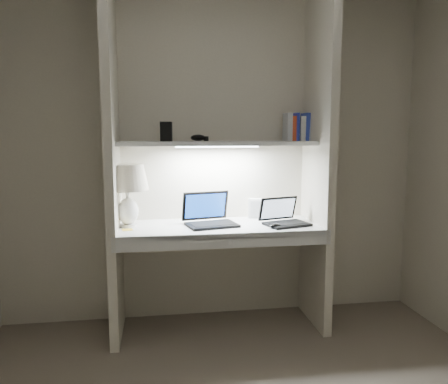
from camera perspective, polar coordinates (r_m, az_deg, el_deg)
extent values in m
cube|color=beige|center=(3.34, -1.32, 4.73)|extent=(3.20, 0.01, 2.50)
cube|color=beige|center=(3.05, -14.39, 4.21)|extent=(0.06, 0.55, 2.50)
cube|color=beige|center=(3.25, 12.23, 4.48)|extent=(0.06, 0.55, 2.50)
cube|color=white|center=(3.14, -0.64, -4.69)|extent=(1.40, 0.55, 0.04)
cube|color=silver|center=(2.89, 0.08, -6.37)|extent=(1.46, 0.03, 0.10)
cube|color=silver|center=(3.16, -0.90, 6.37)|extent=(1.40, 0.36, 0.03)
cube|color=white|center=(3.16, -0.90, 5.98)|extent=(0.60, 0.04, 0.02)
cylinder|color=white|center=(3.15, -12.39, -4.25)|extent=(0.11, 0.11, 0.02)
ellipsoid|color=white|center=(3.13, -12.44, -2.46)|extent=(0.15, 0.15, 0.19)
cylinder|color=white|center=(3.12, -12.50, -0.47)|extent=(0.02, 0.02, 0.08)
sphere|color=#FFD899|center=(3.11, -12.54, 0.99)|extent=(0.04, 0.04, 0.04)
cube|color=black|center=(3.10, -1.59, -4.31)|extent=(0.39, 0.31, 0.02)
cube|color=black|center=(3.09, -1.59, -4.14)|extent=(0.32, 0.23, 0.00)
cube|color=black|center=(3.21, -2.47, -1.78)|extent=(0.35, 0.14, 0.22)
cube|color=blue|center=(3.20, -2.43, -1.80)|extent=(0.31, 0.11, 0.18)
cube|color=black|center=(3.15, 8.23, -4.18)|extent=(0.34, 0.28, 0.02)
cube|color=black|center=(3.15, 8.23, -4.01)|extent=(0.28, 0.21, 0.00)
cube|color=black|center=(3.24, 7.04, -2.13)|extent=(0.30, 0.14, 0.17)
cube|color=#A9BAD0|center=(3.23, 7.10, -2.15)|extent=(0.26, 0.11, 0.14)
cube|color=silver|center=(3.39, 4.11, -2.12)|extent=(0.12, 0.10, 0.15)
ellipsoid|color=black|center=(3.05, 6.70, -4.41)|extent=(0.11, 0.08, 0.03)
torus|color=black|center=(3.18, -0.03, -4.03)|extent=(0.13, 0.13, 0.01)
cube|color=yellow|center=(3.05, -12.51, -4.83)|extent=(0.08, 0.08, 0.00)
cube|color=#BBBBBB|center=(3.38, 10.95, 8.13)|extent=(0.03, 0.14, 0.18)
cube|color=#2A3EAB|center=(3.37, 10.52, 8.34)|extent=(0.04, 0.14, 0.21)
cube|color=silver|center=(3.36, 9.97, 8.16)|extent=(0.04, 0.14, 0.18)
cube|color=#2834AE|center=(3.35, 9.30, 8.37)|extent=(0.02, 0.14, 0.21)
cube|color=#B9381A|center=(3.34, 8.85, 8.19)|extent=(0.03, 0.14, 0.18)
cube|color=silver|center=(3.33, 8.30, 8.40)|extent=(0.04, 0.14, 0.21)
cube|color=black|center=(3.15, -7.56, 7.83)|extent=(0.09, 0.07, 0.14)
ellipsoid|color=black|center=(3.20, -3.40, 7.09)|extent=(0.12, 0.10, 0.05)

